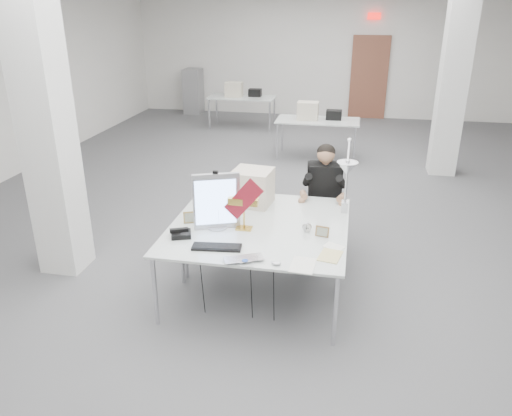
{
  "coord_description": "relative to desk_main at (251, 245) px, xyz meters",
  "views": [
    {
      "loc": [
        0.87,
        -6.66,
        2.88
      ],
      "look_at": [
        -0.05,
        -2.0,
        0.91
      ],
      "focal_mm": 35.0,
      "sensor_mm": 36.0,
      "label": 1
    }
  ],
  "objects": [
    {
      "name": "paper_stack_c",
      "position": [
        0.78,
        0.08,
        0.02
      ],
      "size": [
        0.22,
        0.2,
        0.01
      ],
      "primitive_type": "cube",
      "rotation": [
        0.0,
        0.0,
        -0.48
      ],
      "color": "white",
      "rests_on": "desk_main"
    },
    {
      "name": "filing_cabinet",
      "position": [
        -3.5,
        9.15,
        -0.14
      ],
      "size": [
        0.45,
        0.55,
        1.2
      ],
      "primitive_type": "cube",
      "color": "gray",
      "rests_on": "room_shell"
    },
    {
      "name": "desk_clock",
      "position": [
        0.5,
        0.37,
        0.06
      ],
      "size": [
        0.1,
        0.07,
        0.09
      ],
      "primitive_type": "cylinder",
      "rotation": [
        1.57,
        0.0,
        0.43
      ],
      "color": "#BCBBC0",
      "rests_on": "desk_main"
    },
    {
      "name": "desk_phone",
      "position": [
        -0.7,
        0.02,
        0.04
      ],
      "size": [
        0.24,
        0.22,
        0.05
      ],
      "primitive_type": "cube",
      "rotation": [
        0.0,
        0.0,
        0.34
      ],
      "color": "black",
      "rests_on": "desk_main"
    },
    {
      "name": "architect_lamp",
      "position": [
        0.85,
        0.71,
        0.44
      ],
      "size": [
        0.44,
        0.7,
        0.85
      ],
      "primitive_type": null,
      "rotation": [
        0.0,
        0.0,
        -0.35
      ],
      "color": "silver",
      "rests_on": "desk_second"
    },
    {
      "name": "office_chair",
      "position": [
        0.59,
        1.6,
        -0.2
      ],
      "size": [
        0.6,
        0.6,
        1.09
      ],
      "primitive_type": null,
      "rotation": [
        0.0,
        0.0,
        0.13
      ],
      "color": "black",
      "rests_on": "room_shell"
    },
    {
      "name": "beige_monitor",
      "position": [
        -0.18,
        1.0,
        0.21
      ],
      "size": [
        0.46,
        0.44,
        0.4
      ],
      "primitive_type": "cube",
      "rotation": [
        0.0,
        0.0,
        -0.12
      ],
      "color": "beige",
      "rests_on": "desk_second"
    },
    {
      "name": "pennant",
      "position": [
        -0.12,
        0.25,
        0.36
      ],
      "size": [
        0.42,
        0.07,
        0.45
      ],
      "primitive_type": "cube",
      "rotation": [
        0.0,
        -0.87,
        -0.15
      ],
      "color": "maroon",
      "rests_on": "monitor"
    },
    {
      "name": "picture_frame_right",
      "position": [
        0.66,
        0.29,
        0.07
      ],
      "size": [
        0.14,
        0.06,
        0.11
      ],
      "primitive_type": "cube",
      "rotation": [
        -0.21,
        0.0,
        -0.19
      ],
      "color": "olive",
      "rests_on": "desk_main"
    },
    {
      "name": "desk_second",
      "position": [
        0.0,
        0.9,
        0.0
      ],
      "size": [
        1.8,
        0.9,
        0.02
      ],
      "primitive_type": "cube",
      "color": "silver",
      "rests_on": "room_shell"
    },
    {
      "name": "mouse",
      "position": [
        0.3,
        -0.37,
        0.03
      ],
      "size": [
        0.09,
        0.06,
        0.03
      ],
      "primitive_type": "ellipsoid",
      "rotation": [
        0.0,
        0.0,
        0.04
      ],
      "color": "silver",
      "rests_on": "desk_main"
    },
    {
      "name": "paper_stack_a",
      "position": [
        0.53,
        -0.33,
        0.02
      ],
      "size": [
        0.23,
        0.31,
        0.01
      ],
      "primitive_type": "cube",
      "rotation": [
        0.0,
        0.0,
        -0.06
      ],
      "color": "white",
      "rests_on": "desk_main"
    },
    {
      "name": "picture_frame_left",
      "position": [
        -0.71,
        0.36,
        0.07
      ],
      "size": [
        0.16,
        0.09,
        0.12
      ],
      "primitive_type": "cube",
      "rotation": [
        -0.21,
        0.0,
        0.38
      ],
      "color": "#A38346",
      "rests_on": "desk_main"
    },
    {
      "name": "laptop",
      "position": [
        0.03,
        -0.39,
        0.03
      ],
      "size": [
        0.42,
        0.36,
        0.03
      ],
      "primitive_type": "imported",
      "rotation": [
        0.0,
        0.0,
        0.43
      ],
      "color": "#AEADB2",
      "rests_on": "desk_main"
    },
    {
      "name": "keyboard",
      "position": [
        -0.29,
        -0.16,
        0.02
      ],
      "size": [
        0.47,
        0.2,
        0.02
      ],
      "primitive_type": "cube",
      "rotation": [
        0.0,
        0.0,
        0.11
      ],
      "color": "black",
      "rests_on": "desk_main"
    },
    {
      "name": "room_shell",
      "position": [
        0.04,
        2.63,
        0.95
      ],
      "size": [
        10.04,
        14.04,
        3.24
      ],
      "color": "#505053",
      "rests_on": "ground"
    },
    {
      "name": "seated_person",
      "position": [
        0.59,
        1.55,
        0.16
      ],
      "size": [
        0.54,
        0.64,
        0.88
      ],
      "primitive_type": null,
      "rotation": [
        0.0,
        0.0,
        0.13
      ],
      "color": "black",
      "rests_on": "office_chair"
    },
    {
      "name": "bg_desk_b",
      "position": [
        -1.8,
        7.7,
        0.0
      ],
      "size": [
        1.6,
        0.8,
        0.02
      ],
      "primitive_type": "cube",
      "color": "silver",
      "rests_on": "room_shell"
    },
    {
      "name": "monitor",
      "position": [
        -0.4,
        0.28,
        0.3
      ],
      "size": [
        0.45,
        0.21,
        0.58
      ],
      "primitive_type": "cube",
      "rotation": [
        0.0,
        0.0,
        0.37
      ],
      "color": "#A6A6AA",
      "rests_on": "desk_main"
    },
    {
      "name": "paper_stack_b",
      "position": [
        0.76,
        -0.11,
        0.02
      ],
      "size": [
        0.23,
        0.29,
        0.01
      ],
      "primitive_type": "cube",
      "rotation": [
        0.0,
        0.0,
        -0.2
      ],
      "color": "#DDCB84",
      "rests_on": "desk_main"
    },
    {
      "name": "bankers_lamp",
      "position": [
        -0.13,
        0.31,
        0.19
      ],
      "size": [
        0.32,
        0.13,
        0.36
      ],
      "primitive_type": null,
      "rotation": [
        0.0,
        0.0,
        -0.01
      ],
      "color": "#BF7E3B",
      "rests_on": "desk_main"
    },
    {
      "name": "bg_desk_a",
      "position": [
        0.2,
        5.5,
        0.0
      ],
      "size": [
        1.6,
        0.8,
        0.02
      ],
      "primitive_type": "cube",
      "color": "silver",
      "rests_on": "room_shell"
    },
    {
      "name": "desk_main",
      "position": [
        0.0,
        0.0,
        0.0
      ],
      "size": [
        1.8,
        0.9,
        0.02
      ],
      "primitive_type": "cube",
      "color": "silver",
      "rests_on": "room_shell"
    }
  ]
}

